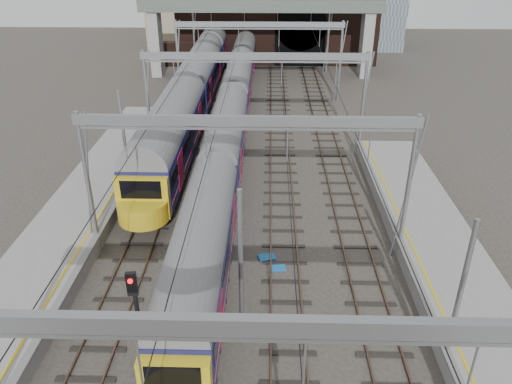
{
  "coord_description": "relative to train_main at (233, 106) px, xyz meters",
  "views": [
    {
      "loc": [
        1.07,
        -14.72,
        15.64
      ],
      "look_at": [
        0.39,
        10.59,
        2.4
      ],
      "focal_mm": 35.0,
      "sensor_mm": 36.0,
      "label": 1
    }
  ],
  "objects": [
    {
      "name": "signal_near_left",
      "position": [
        -1.64,
        -27.52,
        0.91
      ],
      "size": [
        0.39,
        0.48,
        5.22
      ],
      "rotation": [
        0.0,
        0.0,
        0.13
      ],
      "color": "black",
      "rests_on": "ground"
    },
    {
      "name": "tracks",
      "position": [
        2.0,
        -11.7,
        -2.33
      ],
      "size": [
        14.4,
        80.0,
        0.22
      ],
      "color": "#4C3828",
      "rests_on": "ground"
    },
    {
      "name": "platform_left",
      "position": [
        -8.18,
        -24.2,
        -1.79
      ],
      "size": [
        4.32,
        55.0,
        1.12
      ],
      "color": "gray",
      "rests_on": "ground"
    },
    {
      "name": "train_second",
      "position": [
        -4.0,
        9.86,
        0.32
      ],
      "size": [
        3.1,
        53.72,
        5.23
      ],
      "color": "black",
      "rests_on": "ground"
    },
    {
      "name": "overbridge",
      "position": [
        2.0,
        19.3,
        4.92
      ],
      "size": [
        28.0,
        3.0,
        9.25
      ],
      "color": "gray",
      "rests_on": "ground"
    },
    {
      "name": "equip_cover_b",
      "position": [
        3.06,
        -19.23,
        -2.3
      ],
      "size": [
        1.04,
        0.86,
        0.11
      ],
      "primitive_type": "cube",
      "rotation": [
        0.0,
        0.0,
        0.29
      ],
      "color": "#1765AF",
      "rests_on": "ground"
    },
    {
      "name": "ground",
      "position": [
        2.0,
        -26.7,
        -2.35
      ],
      "size": [
        160.0,
        160.0,
        0.0
      ],
      "primitive_type": "plane",
      "color": "#38332D",
      "rests_on": "ground"
    },
    {
      "name": "equip_cover_c",
      "position": [
        3.68,
        -20.15,
        -2.31
      ],
      "size": [
        0.78,
        0.58,
        0.09
      ],
      "primitive_type": "cube",
      "rotation": [
        0.0,
        0.0,
        0.09
      ],
      "color": "#1765AF",
      "rests_on": "ground"
    },
    {
      "name": "retaining_wall",
      "position": [
        3.4,
        25.23,
        1.98
      ],
      "size": [
        28.0,
        2.75,
        9.0
      ],
      "color": "black",
      "rests_on": "ground"
    },
    {
      "name": "overhead_line",
      "position": [
        2.0,
        -5.22,
        4.22
      ],
      "size": [
        16.8,
        80.0,
        8.0
      ],
      "color": "gray",
      "rests_on": "ground"
    },
    {
      "name": "train_main",
      "position": [
        0.0,
        0.0,
        0.0
      ],
      "size": [
        2.57,
        59.47,
        4.5
      ],
      "color": "black",
      "rests_on": "ground"
    }
  ]
}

